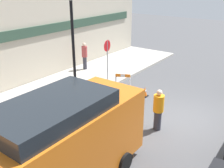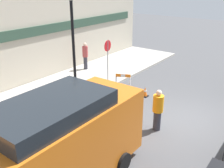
# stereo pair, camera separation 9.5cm
# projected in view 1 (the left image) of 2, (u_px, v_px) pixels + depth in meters

# --- Properties ---
(ground_plane) EXTENTS (60.00, 60.00, 0.00)m
(ground_plane) POSITION_uv_depth(u_px,v_px,m) (186.00, 121.00, 10.58)
(ground_plane) COLOR #4C4C4F
(sidewalk_slab) EXTENTS (18.00, 3.80, 0.14)m
(sidewalk_slab) POSITION_uv_depth(u_px,v_px,m) (72.00, 84.00, 14.06)
(sidewalk_slab) COLOR #ADA89E
(sidewalk_slab) RESTS_ON ground_plane
(storefront_facade) EXTENTS (18.00, 0.22, 5.50)m
(storefront_facade) POSITION_uv_depth(u_px,v_px,m) (43.00, 30.00, 14.14)
(storefront_facade) COLOR #BCB29E
(storefront_facade) RESTS_ON ground_plane
(streetlamp_post) EXTENTS (0.44, 0.44, 4.79)m
(streetlamp_post) POSITION_uv_depth(u_px,v_px,m) (72.00, 31.00, 11.37)
(streetlamp_post) COLOR black
(streetlamp_post) RESTS_ON sidewalk_slab
(stop_sign) EXTENTS (0.60, 0.07, 2.24)m
(stop_sign) POSITION_uv_depth(u_px,v_px,m) (107.00, 54.00, 13.87)
(stop_sign) COLOR gray
(stop_sign) RESTS_ON sidewalk_slab
(barricade_0) EXTENTS (0.52, 0.71, 1.04)m
(barricade_0) POSITION_uv_depth(u_px,v_px,m) (115.00, 112.00, 10.05)
(barricade_0) COLOR white
(barricade_0) RESTS_ON ground_plane
(barricade_1) EXTENTS (0.44, 0.72, 1.02)m
(barricade_1) POSITION_uv_depth(u_px,v_px,m) (123.00, 83.00, 12.94)
(barricade_1) COLOR white
(barricade_1) RESTS_ON ground_plane
(traffic_cone_0) EXTENTS (0.30, 0.30, 0.53)m
(traffic_cone_0) POSITION_uv_depth(u_px,v_px,m) (96.00, 108.00, 11.01)
(traffic_cone_0) COLOR black
(traffic_cone_0) RESTS_ON ground_plane
(traffic_cone_1) EXTENTS (0.30, 0.30, 0.70)m
(traffic_cone_1) POSITION_uv_depth(u_px,v_px,m) (97.00, 118.00, 10.08)
(traffic_cone_1) COLOR black
(traffic_cone_1) RESTS_ON ground_plane
(traffic_cone_2) EXTENTS (0.30, 0.30, 0.49)m
(traffic_cone_2) POSITION_uv_depth(u_px,v_px,m) (145.00, 92.00, 12.71)
(traffic_cone_2) COLOR black
(traffic_cone_2) RESTS_ON ground_plane
(traffic_cone_3) EXTENTS (0.30, 0.30, 0.57)m
(traffic_cone_3) POSITION_uv_depth(u_px,v_px,m) (81.00, 105.00, 11.26)
(traffic_cone_3) COLOR black
(traffic_cone_3) RESTS_ON ground_plane
(person_worker) EXTENTS (0.50, 0.50, 1.62)m
(person_worker) POSITION_uv_depth(u_px,v_px,m) (158.00, 109.00, 9.66)
(person_worker) COLOR #33333D
(person_worker) RESTS_ON ground_plane
(person_pedestrian) EXTENTS (0.41, 0.41, 1.66)m
(person_pedestrian) POSITION_uv_depth(u_px,v_px,m) (85.00, 55.00, 15.94)
(person_pedestrian) COLOR #33333D
(person_pedestrian) RESTS_ON sidewalk_slab
(work_van) EXTENTS (5.52, 2.09, 2.68)m
(work_van) POSITION_uv_depth(u_px,v_px,m) (55.00, 146.00, 6.52)
(work_van) COLOR #D16619
(work_van) RESTS_ON ground_plane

